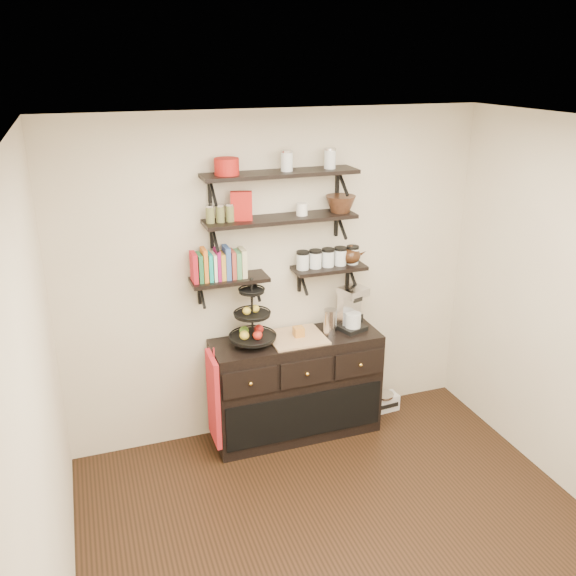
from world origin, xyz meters
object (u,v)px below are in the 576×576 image
at_px(fruit_stand, 253,323).
at_px(coffee_maker, 351,309).
at_px(sideboard, 296,386).
at_px(radio, 383,402).

relative_size(fruit_stand, coffee_maker, 1.44).
height_order(fruit_stand, coffee_maker, fruit_stand).
bearing_deg(coffee_maker, sideboard, 164.70).
distance_m(sideboard, radio, 0.96).
bearing_deg(coffee_maker, radio, -11.72).
xyz_separation_m(coffee_maker, radio, (0.38, 0.04, -1.00)).
bearing_deg(fruit_stand, sideboard, -0.65).
height_order(sideboard, fruit_stand, fruit_stand).
distance_m(fruit_stand, coffee_maker, 0.86).
bearing_deg(radio, sideboard, -179.80).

